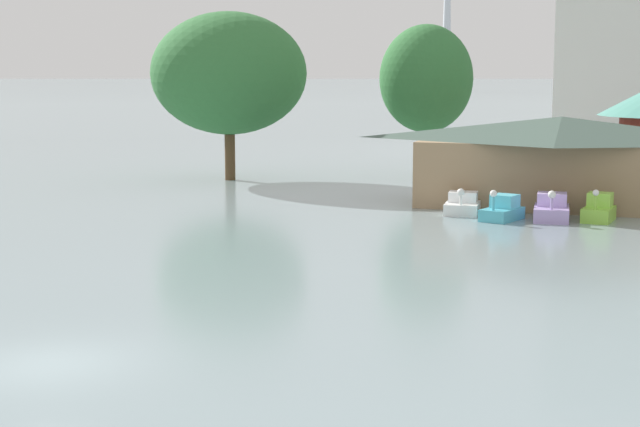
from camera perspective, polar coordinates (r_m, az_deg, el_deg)
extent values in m
plane|color=gray|center=(25.51, -15.46, -8.46)|extent=(2000.00, 2000.00, 0.00)
cube|color=white|center=(50.57, 8.27, 0.31)|extent=(1.85, 2.60, 0.59)
cube|color=white|center=(50.80, 8.32, 0.98)|extent=(1.50, 1.22, 0.52)
cylinder|color=white|center=(49.51, 8.18, 0.76)|extent=(0.14, 0.14, 0.46)
sphere|color=white|center=(49.46, 8.19, 1.24)|extent=(0.38, 0.38, 0.38)
cube|color=#4CB7CC|center=(48.70, 10.52, -0.04)|extent=(2.06, 2.72, 0.59)
cube|color=#5DCDE2|center=(48.89, 10.70, 0.72)|extent=(1.44, 1.40, 0.65)
cylinder|color=#4CB7CC|center=(47.75, 10.04, 0.56)|extent=(0.14, 0.14, 0.65)
sphere|color=white|center=(47.69, 10.05, 1.15)|extent=(0.35, 0.35, 0.35)
cube|color=#B299D8|center=(49.22, 13.31, 0.01)|extent=(1.85, 2.95, 0.68)
cube|color=#C8ADF0|center=(49.48, 13.34, 0.82)|extent=(1.49, 1.37, 0.63)
cylinder|color=#B299D8|center=(48.00, 13.31, 0.54)|extent=(0.14, 0.14, 0.53)
sphere|color=white|center=(47.95, 13.33, 1.08)|extent=(0.38, 0.38, 0.38)
cube|color=#8CCC3F|center=(49.45, 15.88, -0.04)|extent=(1.64, 2.48, 0.69)
cube|color=#A0E24F|center=(49.64, 15.97, 0.79)|extent=(1.26, 1.19, 0.68)
cylinder|color=#8CCC3F|center=(48.46, 15.72, 0.61)|extent=(0.14, 0.14, 0.66)
sphere|color=white|center=(48.40, 15.74, 1.17)|extent=(0.30, 0.30, 0.30)
cube|color=#9E7F5B|center=(54.26, 13.78, 2.26)|extent=(14.76, 6.43, 3.51)
pyramid|color=#42564C|center=(54.07, 13.87, 4.80)|extent=(15.94, 7.40, 1.31)
cylinder|color=brown|center=(65.93, -5.25, 3.28)|extent=(0.69, 0.69, 3.05)
ellipsoid|color=#337038|center=(65.69, -5.32, 8.12)|extent=(10.32, 10.32, 8.08)
cylinder|color=brown|center=(67.30, 6.12, 3.39)|extent=(0.45, 0.45, 3.11)
ellipsoid|color=#337038|center=(67.06, 6.19, 7.81)|extent=(6.31, 6.31, 7.25)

